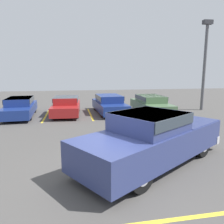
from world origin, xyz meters
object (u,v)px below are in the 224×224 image
Objects in this scene: parked_sedan_d at (151,103)px; pickup_truck at (154,137)px; parked_sedan_c at (109,104)px; parked_sedan_b at (66,105)px; light_post at (205,59)px; parked_sedan_a at (20,106)px.

pickup_truck is at bearing -19.96° from parked_sedan_d.
parked_sedan_b is at bearing -91.36° from parked_sedan_c.
pickup_truck is 11.92m from light_post.
parked_sedan_b is 0.96× the size of parked_sedan_c.
parked_sedan_c is 7.94m from light_post.
parked_sedan_b is (2.99, 0.08, -0.00)m from parked_sedan_a.
parked_sedan_a is 1.01× the size of parked_sedan_d.
parked_sedan_d is at bearing 79.99° from parked_sedan_c.
parked_sedan_a is at bearing -91.49° from parked_sedan_d.
light_post is (4.30, 0.36, 3.17)m from parked_sedan_d.
light_post reaches higher than parked_sedan_c.
parked_sedan_d is at bearing 90.57° from parked_sedan_b.
light_post is (10.28, 0.08, 3.17)m from parked_sedan_b.
parked_sedan_b is 10.75m from light_post.
light_post reaches higher than parked_sedan_a.
pickup_truck is 9.28m from parked_sedan_b.
pickup_truck is at bearing 31.07° from parked_sedan_a.
parked_sedan_a is at bearing 91.18° from pickup_truck.
pickup_truck is at bearing 21.62° from parked_sedan_b.
parked_sedan_b is 0.68× the size of light_post.
parked_sedan_c is 0.71× the size of light_post.
light_post is (7.29, -0.01, 3.15)m from parked_sedan_c.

